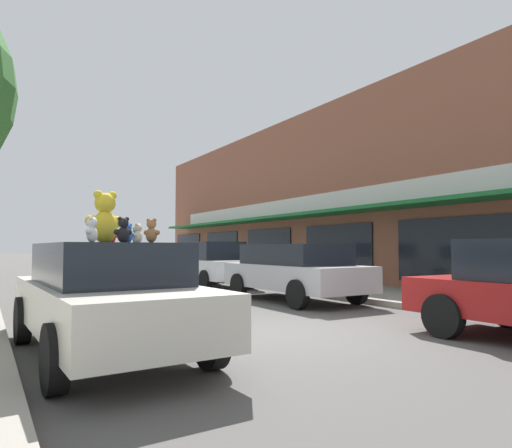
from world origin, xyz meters
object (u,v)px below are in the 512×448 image
teddy_bear_green (136,237)px  teddy_bear_red (112,235)px  teddy_bear_brown (151,231)px  plush_art_car (106,295)px  teddy_bear_blue (128,234)px  teddy_bear_teal (136,236)px  teddy_bear_white (92,230)px  parked_car_far_right (211,263)px  teddy_bear_black (123,230)px  teddy_bear_giant (105,218)px  teddy_bear_cream (138,234)px  parked_car_far_center (294,270)px

teddy_bear_green → teddy_bear_red: 0.39m
teddy_bear_brown → teddy_bear_green: bearing=-51.0°
plush_art_car → teddy_bear_blue: size_ratio=17.77×
teddy_bear_brown → teddy_bear_teal: bearing=-50.2°
plush_art_car → teddy_bear_white: teddy_bear_white is taller
plush_art_car → teddy_bear_red: 1.08m
teddy_bear_teal → parked_car_far_right: 10.38m
teddy_bear_black → teddy_bear_red: teddy_bear_black is taller
teddy_bear_giant → plush_art_car: bearing=-146.5°
teddy_bear_giant → teddy_bear_green: (0.65, 0.70, -0.24)m
teddy_bear_black → teddy_bear_brown: bearing=107.2°
teddy_bear_cream → parked_car_far_right: (5.57, 9.35, -0.78)m
teddy_bear_brown → teddy_bear_black: bearing=-16.6°
teddy_bear_cream → parked_car_far_center: teddy_bear_cream is taller
teddy_bear_cream → teddy_bear_blue: teddy_bear_cream is taller
teddy_bear_cream → teddy_bear_brown: bearing=42.7°
teddy_bear_brown → teddy_bear_cream: (0.10, 0.92, -0.01)m
teddy_bear_brown → parked_car_far_center: 7.54m
teddy_bear_cream → parked_car_far_center: 6.89m
teddy_bear_brown → teddy_bear_blue: bearing=-30.5°
teddy_bear_teal → teddy_bear_blue: size_ratio=0.96×
teddy_bear_brown → teddy_bear_red: teddy_bear_brown is taller
teddy_bear_teal → teddy_bear_blue: (-0.36, -0.82, 0.01)m
teddy_bear_white → teddy_bear_black: 0.51m
plush_art_car → teddy_bear_green: bearing=45.9°
teddy_bear_blue → parked_car_far_center: size_ratio=0.06×
teddy_bear_green → teddy_bear_red: (-0.39, -0.03, 0.03)m
teddy_bear_white → teddy_bear_red: 1.53m
teddy_bear_giant → teddy_bear_brown: teddy_bear_giant is taller
teddy_bear_teal → teddy_bear_black: (-0.46, -0.98, 0.04)m
teddy_bear_white → teddy_bear_blue: teddy_bear_white is taller
teddy_bear_giant → teddy_bear_red: teddy_bear_giant is taller
teddy_bear_green → teddy_bear_blue: size_ratio=0.82×
teddy_bear_teal → teddy_bear_cream: (-0.14, -0.55, 0.02)m
teddy_bear_brown → parked_car_far_right: (5.67, 10.28, -0.79)m
plush_art_car → teddy_bear_black: size_ratio=13.90×
teddy_bear_giant → teddy_bear_brown: 1.06m
teddy_bear_giant → teddy_bear_red: bearing=-120.0°
plush_art_car → teddy_bear_black: teddy_bear_black is taller
teddy_bear_black → teddy_bear_red: size_ratio=1.23×
plush_art_car → parked_car_far_right: bearing=55.3°
teddy_bear_teal → teddy_bear_cream: teddy_bear_cream is taller
teddy_bear_white → teddy_bear_green: teddy_bear_white is taller
teddy_bear_green → teddy_bear_blue: 1.12m
plush_art_car → teddy_bear_brown: (0.30, -1.03, 0.86)m
parked_car_far_right → parked_car_far_center: bearing=-90.0°
plush_art_car → teddy_bear_white: size_ratio=15.12×
teddy_bear_brown → parked_car_far_center: size_ratio=0.06×
teddy_bear_teal → teddy_bear_black: teddy_bear_black is taller
teddy_bear_white → teddy_bear_blue: bearing=160.6°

